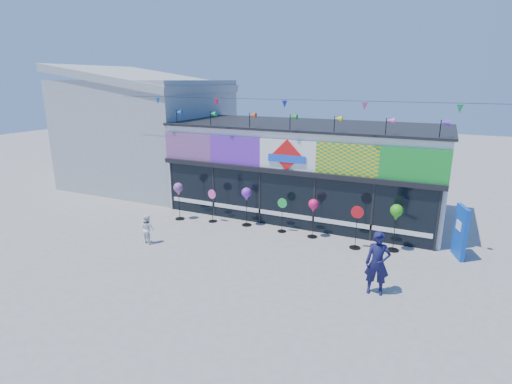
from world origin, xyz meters
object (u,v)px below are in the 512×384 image
Objects in this scene: spinner_0 at (178,190)px; spinner_3 at (282,214)px; adult_man at (377,263)px; child at (148,229)px; spinner_1 at (212,205)px; spinner_4 at (313,207)px; blue_sign at (460,232)px; spinner_6 at (396,214)px; spinner_2 at (247,195)px; spinner_5 at (356,226)px.

spinner_3 is (4.71, 0.50, -0.59)m from spinner_0.
adult_man is 8.49m from child.
adult_man reaches higher than spinner_1.
spinner_0 is 1.07× the size of spinner_4.
blue_sign is 2.21m from spinner_6.
blue_sign reaches higher than spinner_0.
child is at bearing -142.47° from spinner_3.
spinner_2 is 4.25m from child.
spinner_2 is 1.17× the size of spinner_3.
adult_man is at bearing -166.32° from child.
spinner_0 is 1.18× the size of spinner_3.
blue_sign is 9.71m from spinner_1.
spinner_1 is 3.21m from spinner_3.
child is at bearing -149.92° from spinner_4.
blue_sign reaches higher than spinner_1.
spinner_2 is 6.87m from adult_man.
spinner_6 is 9.19m from child.
adult_man is (8.98, -2.94, -0.39)m from spinner_0.
blue_sign is at bearing 4.26° from spinner_0.
spinner_2 is (-8.13, -0.28, 0.41)m from blue_sign.
spinner_1 is 0.90× the size of spinner_5.
spinner_5 is (7.78, 0.09, -0.48)m from spinner_0.
spinner_6 reaches higher than child.
spinner_1 is at bearing -178.42° from spinner_4.
spinner_3 is 1.26× the size of child.
spinner_0 is at bearing -167.44° from spinner_1.
spinner_6 is at bearing 172.18° from blue_sign.
spinner_5 is 0.92× the size of spinner_6.
spinner_0 is 1.00× the size of spinner_2.
spinner_2 is at bearing 140.75° from adult_man.
adult_man is at bearing -91.69° from spinner_6.
spinner_1 is at bearing -177.10° from spinner_3.
spinner_5 is (-3.42, -0.75, -0.07)m from blue_sign.
spinner_0 is 9.09m from spinner_6.
adult_man is at bearing -38.83° from spinner_3.
child is at bearing -159.62° from spinner_6.
spinner_0 reaches higher than child.
child is at bearing -79.70° from spinner_0.
spinner_4 is at bearing 1.58° from spinner_1.
blue_sign reaches higher than spinner_4.
spinner_4 is 0.83× the size of adult_man.
child is at bearing 169.95° from adult_man.
spinner_6 is at bearing 0.86° from spinner_1.
spinner_0 is 1.49× the size of child.
blue_sign is 1.11× the size of spinner_2.
adult_man is at bearing -48.93° from spinner_4.
spinner_4 is 1.39× the size of child.
spinner_4 is 4.52m from adult_man.
spinner_1 reaches higher than child.
blue_sign is at bearing 2.97° from spinner_3.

